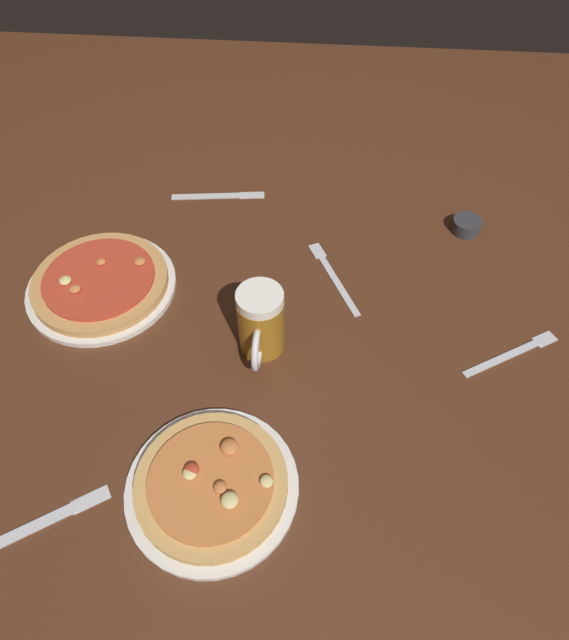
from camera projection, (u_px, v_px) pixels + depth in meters
The scene contains 9 objects.
ground_plane at pixel (284, 331), 1.08m from camera, with size 2.40×2.40×0.03m, color #4C2816.
pizza_plate_near at pixel (212, 484), 0.85m from camera, with size 0.28×0.28×0.05m.
pizza_plate_far at pixel (101, 283), 1.12m from camera, with size 0.31×0.31×0.05m.
beer_mug_dark at pixel (261, 323), 0.99m from camera, with size 0.09×0.14×0.14m.
ramekin_sauce at pixel (466, 226), 1.23m from camera, with size 0.06×0.06×0.03m, color #333338.
fork_left at pixel (513, 353), 1.03m from camera, with size 0.19×0.12×0.01m.
knife_right at pixel (219, 195), 1.32m from camera, with size 0.23×0.05×0.01m.
fork_spare at pixel (333, 276), 1.15m from camera, with size 0.12×0.21×0.01m.
knife_spare at pixel (41, 523), 0.83m from camera, with size 0.19×0.14×0.01m.
Camera 1 is at (0.05, -0.65, 0.85)m, focal length 30.48 mm.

